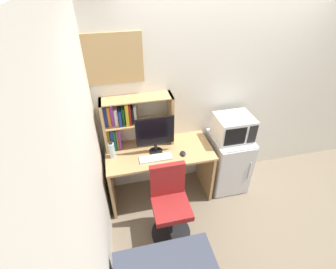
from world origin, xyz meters
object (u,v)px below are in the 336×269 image
object	(u,v)px
desk_chair	(170,207)
hutch_bookshelf	(127,121)
monitor	(155,133)
water_bottle	(112,150)
computer_mouse	(183,153)
keyboard	(156,158)
mini_fridge	(227,161)
microwave	(233,128)
wall_corkboard	(107,60)

from	to	relation	value
desk_chair	hutch_bookshelf	bearing A→B (deg)	113.62
monitor	desk_chair	xyz separation A→B (m)	(0.04, -0.57, -0.62)
water_bottle	desk_chair	world-z (taller)	water_bottle
computer_mouse	keyboard	bearing A→B (deg)	179.82
hutch_bookshelf	keyboard	bearing A→B (deg)	-50.76
water_bottle	desk_chair	size ratio (longest dim) A/B	0.23
water_bottle	mini_fridge	distance (m)	1.59
water_bottle	mini_fridge	xyz separation A→B (m)	(1.51, -0.00, -0.47)
hutch_bookshelf	microwave	distance (m)	1.32
monitor	mini_fridge	size ratio (longest dim) A/B	0.60
monitor	desk_chair	world-z (taller)	monitor
desk_chair	mini_fridge	bearing A→B (deg)	31.57
keyboard	desk_chair	xyz separation A→B (m)	(0.07, -0.44, -0.36)
hutch_bookshelf	computer_mouse	xyz separation A→B (m)	(0.60, -0.34, -0.34)
water_bottle	microwave	size ratio (longest dim) A/B	0.47
keyboard	desk_chair	size ratio (longest dim) A/B	0.41
keyboard	microwave	world-z (taller)	microwave
water_bottle	desk_chair	distance (m)	0.93
computer_mouse	desk_chair	size ratio (longest dim) A/B	0.10
monitor	microwave	bearing A→B (deg)	1.26
computer_mouse	mini_fridge	bearing A→B (deg)	12.06
monitor	mini_fridge	world-z (taller)	monitor
keyboard	mini_fridge	distance (m)	1.10
keyboard	computer_mouse	distance (m)	0.33
microwave	desk_chair	bearing A→B (deg)	-148.30
keyboard	water_bottle	distance (m)	0.52
monitor	water_bottle	size ratio (longest dim) A/B	2.24
keyboard	microwave	size ratio (longest dim) A/B	0.85
desk_chair	water_bottle	bearing A→B (deg)	133.22
wall_corkboard	mini_fridge	bearing A→B (deg)	-10.97
water_bottle	wall_corkboard	world-z (taller)	wall_corkboard
water_bottle	wall_corkboard	size ratio (longest dim) A/B	0.29
keyboard	computer_mouse	bearing A→B (deg)	-0.18
mini_fridge	desk_chair	distance (m)	1.13
water_bottle	keyboard	bearing A→B (deg)	-16.92
computer_mouse	microwave	bearing A→B (deg)	12.29
desk_chair	wall_corkboard	bearing A→B (deg)	118.18
computer_mouse	mini_fridge	distance (m)	0.81
desk_chair	microwave	bearing A→B (deg)	31.70
hutch_bookshelf	desk_chair	bearing A→B (deg)	-66.38
monitor	wall_corkboard	world-z (taller)	wall_corkboard
microwave	wall_corkboard	xyz separation A→B (m)	(-1.42, 0.27, 0.88)
computer_mouse	desk_chair	xyz separation A→B (m)	(-0.26, -0.44, -0.37)
hutch_bookshelf	water_bottle	world-z (taller)	hutch_bookshelf
hutch_bookshelf	water_bottle	bearing A→B (deg)	-139.20
water_bottle	microwave	distance (m)	1.52
monitor	desk_chair	distance (m)	0.85
microwave	desk_chair	distance (m)	1.25
microwave	hutch_bookshelf	bearing A→B (deg)	171.92
microwave	desk_chair	xyz separation A→B (m)	(-0.96, -0.59, -0.53)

